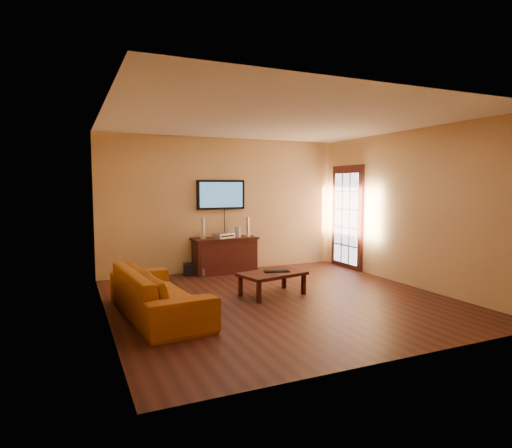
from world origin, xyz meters
TOP-DOWN VIEW (x-y plane):
  - ground_plane at (0.00, 0.00)m, footprint 5.00×5.00m
  - room_walls at (0.00, 0.62)m, footprint 5.00×5.00m
  - french_door at (2.46, 1.70)m, footprint 0.07×1.02m
  - media_console at (-0.08, 2.24)m, footprint 1.31×0.50m
  - television at (-0.08, 2.45)m, footprint 1.00×0.08m
  - coffee_table at (0.01, 0.28)m, footprint 1.12×0.82m
  - sofa at (-1.85, -0.04)m, footprint 0.85×2.23m
  - speaker_left at (-0.53, 2.24)m, footprint 0.11×0.11m
  - speaker_right at (0.42, 2.25)m, footprint 0.11×0.11m
  - av_receiver at (-0.11, 2.25)m, footprint 0.45×0.38m
  - game_console at (0.20, 2.26)m, footprint 0.08×0.15m
  - subwoofer at (-0.79, 2.32)m, footprint 0.28×0.28m
  - bottle at (-0.62, 1.92)m, footprint 0.06×0.06m
  - keyboard at (0.09, 0.28)m, footprint 0.43×0.25m

SIDE VIEW (x-z plane):
  - ground_plane at x=0.00m, z-range 0.00..0.00m
  - bottle at x=-0.62m, z-range -0.01..0.18m
  - subwoofer at x=-0.79m, z-range 0.00..0.23m
  - coffee_table at x=0.01m, z-range 0.14..0.51m
  - media_console at x=-0.08m, z-range 0.00..0.71m
  - keyboard at x=0.09m, z-range 0.37..0.39m
  - sofa at x=-1.85m, z-range 0.00..0.85m
  - av_receiver at x=-0.11m, z-range 0.71..0.80m
  - game_console at x=0.20m, z-range 0.71..0.91m
  - speaker_right at x=0.42m, z-range 0.70..1.09m
  - speaker_left at x=-0.53m, z-range 0.69..1.10m
  - french_door at x=2.46m, z-range -0.06..2.16m
  - television at x=-0.08m, z-range 1.26..1.85m
  - room_walls at x=0.00m, z-range -0.81..4.19m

